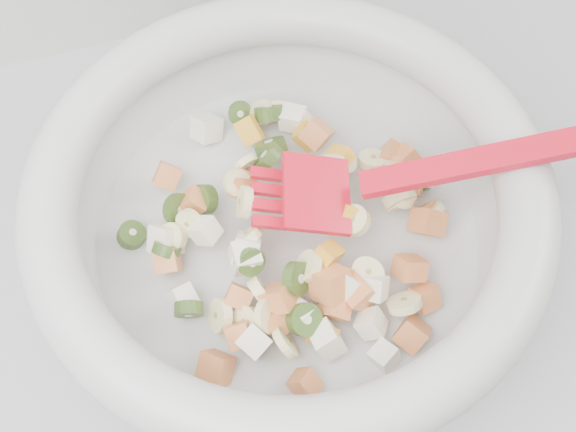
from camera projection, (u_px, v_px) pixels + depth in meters
name	position (u px, v px, depth m)	size (l,w,h in m)	color
counter	(243.00, 409.00, 1.00)	(2.00, 0.60, 0.90)	#A9A8AE
mixing_bowl	(289.00, 208.00, 0.57)	(0.46, 0.41, 0.14)	#BCBCBA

